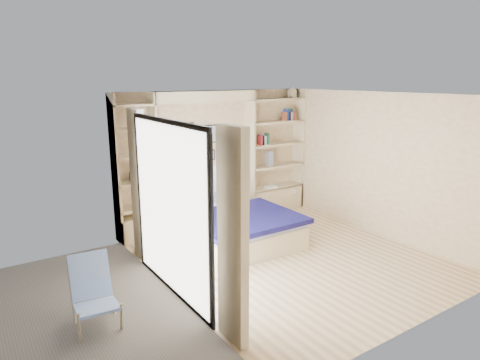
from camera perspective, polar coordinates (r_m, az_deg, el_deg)
ground at (r=6.82m, az=6.52°, el=-10.21°), size 4.50×4.50×0.00m
room_shell at (r=7.45m, az=-3.13°, el=0.65°), size 4.50×4.50×4.50m
bed at (r=7.37m, az=-1.26°, el=-5.92°), size 1.78×2.21×1.07m
photo_gallery at (r=7.92m, az=-6.20°, el=5.26°), size 1.48×0.02×0.82m
reading_lamps at (r=7.89m, az=-4.38°, el=1.55°), size 1.92×0.12×0.15m
shelf_decor at (r=8.60m, az=3.46°, el=6.54°), size 3.58×0.23×2.03m
deck at (r=5.48m, az=-25.25°, el=-17.86°), size 3.20×4.00×0.05m
deck_chair at (r=5.27m, az=-18.94°, el=-13.97°), size 0.55×0.82×0.78m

